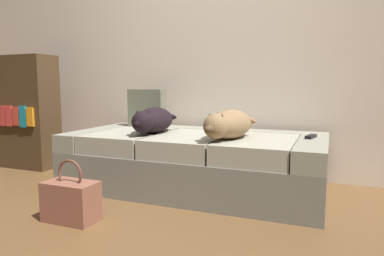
{
  "coord_description": "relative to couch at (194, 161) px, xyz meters",
  "views": [
    {
      "loc": [
        0.98,
        -1.45,
        0.81
      ],
      "look_at": [
        0.0,
        1.01,
        0.49
      ],
      "focal_mm": 32.53,
      "sensor_mm": 36.0,
      "label": 1
    }
  ],
  "objects": [
    {
      "name": "ground_plane",
      "position": [
        0.0,
        -1.06,
        -0.22
      ],
      "size": [
        10.0,
        10.0,
        0.0
      ],
      "primitive_type": "plane",
      "color": "brown"
    },
    {
      "name": "handbag",
      "position": [
        -0.44,
        -0.9,
        -0.09
      ],
      "size": [
        0.32,
        0.18,
        0.38
      ],
      "color": "brown",
      "rests_on": "ground"
    },
    {
      "name": "throw_pillow",
      "position": [
        -0.57,
        0.28,
        0.39
      ],
      "size": [
        0.34,
        0.12,
        0.34
      ],
      "primitive_type": "cube",
      "rotation": [
        0.0,
        0.0,
        -0.01
      ],
      "color": "#696A56",
      "rests_on": "couch"
    },
    {
      "name": "couch",
      "position": [
        0.0,
        0.0,
        0.0
      ],
      "size": [
        1.96,
        0.95,
        0.44
      ],
      "color": "gray",
      "rests_on": "ground"
    },
    {
      "name": "dog_dark",
      "position": [
        -0.31,
        -0.1,
        0.32
      ],
      "size": [
        0.28,
        0.6,
        0.2
      ],
      "color": "black",
      "rests_on": "couch"
    },
    {
      "name": "back_wall",
      "position": [
        0.0,
        0.61,
        1.18
      ],
      "size": [
        6.4,
        0.1,
        2.8
      ],
      "primitive_type": "cube",
      "color": "beige",
      "rests_on": "ground"
    },
    {
      "name": "bookshelf",
      "position": [
        -1.79,
        0.07,
        0.33
      ],
      "size": [
        0.56,
        0.3,
        1.1
      ],
      "color": "#46321D",
      "rests_on": "ground"
    },
    {
      "name": "tv_remote",
      "position": [
        0.86,
        0.09,
        0.23
      ],
      "size": [
        0.08,
        0.16,
        0.02
      ],
      "primitive_type": "cube",
      "rotation": [
        0.0,
        0.0,
        -0.23
      ],
      "color": "black",
      "rests_on": "couch"
    },
    {
      "name": "dog_tan",
      "position": [
        0.32,
        -0.17,
        0.32
      ],
      "size": [
        0.34,
        0.6,
        0.21
      ],
      "color": "olive",
      "rests_on": "couch"
    }
  ]
}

